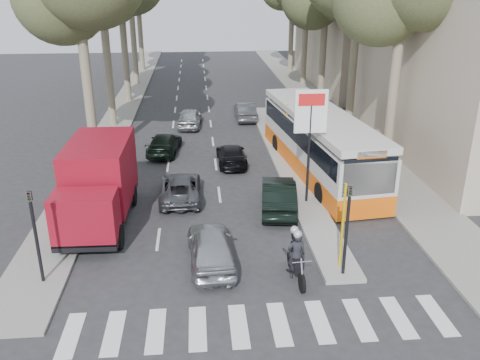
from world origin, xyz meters
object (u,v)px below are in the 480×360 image
object	(u,v)px
city_bus	(319,141)
dark_hatchback	(279,195)
silver_hatchback	(211,247)
red_truck	(99,183)
motorcycle	(295,254)

from	to	relation	value
city_bus	dark_hatchback	bearing A→B (deg)	-128.14
silver_hatchback	red_truck	distance (m)	6.34
city_bus	motorcycle	xyz separation A→B (m)	(-3.32, -10.60, -0.91)
city_bus	silver_hatchback	bearing A→B (deg)	-130.09
motorcycle	dark_hatchback	bearing A→B (deg)	83.16
city_bus	motorcycle	world-z (taller)	city_bus
dark_hatchback	red_truck	bearing A→B (deg)	11.85
silver_hatchback	dark_hatchback	xyz separation A→B (m)	(3.34, 4.65, 0.02)
city_bus	motorcycle	bearing A→B (deg)	-113.75
silver_hatchback	red_truck	bearing A→B (deg)	-43.42
red_truck	city_bus	bearing A→B (deg)	27.40
silver_hatchback	city_bus	bearing A→B (deg)	-126.95
dark_hatchback	city_bus	xyz separation A→B (m)	(3.00, 4.85, 1.08)
dark_hatchback	city_bus	size ratio (longest dim) A/B	0.33
dark_hatchback	red_truck	size ratio (longest dim) A/B	0.66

